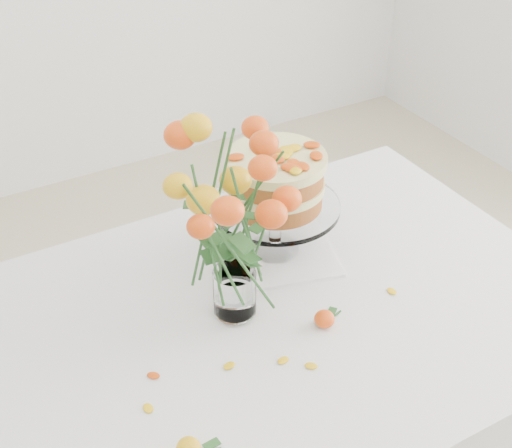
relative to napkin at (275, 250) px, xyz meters
The scene contains 12 objects.
table 0.25m from the napkin, 130.21° to the right, with size 1.43×0.93×0.76m.
napkin is the anchor object (origin of this frame).
cake_stand 0.18m from the napkin, ahead, with size 0.30×0.30×0.27m.
rose_vase 0.35m from the napkin, 141.82° to the right, with size 0.32×0.32×0.46m.
loose_rose_near 0.60m from the napkin, 135.05° to the right, with size 0.08×0.04×0.04m.
loose_rose_far 0.27m from the napkin, 98.47° to the right, with size 0.08×0.04×0.04m.
stray_petal_a 0.39m from the napkin, 134.23° to the right, with size 0.03×0.02×0.00m, color yellow.
stray_petal_b 0.36m from the napkin, 118.13° to the right, with size 0.03×0.02×0.00m, color yellow.
stray_petal_c 0.38m from the napkin, 109.92° to the right, with size 0.03×0.02×0.00m, color yellow.
stray_petal_d 0.47m from the napkin, 151.03° to the right, with size 0.03×0.02×0.00m, color yellow.
stray_petal_e 0.54m from the napkin, 146.57° to the right, with size 0.03×0.02×0.00m, color yellow.
stray_petal_f 0.30m from the napkin, 59.55° to the right, with size 0.03×0.02×0.00m, color yellow.
Camera 1 is at (-0.56, -0.98, 1.79)m, focal length 50.00 mm.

